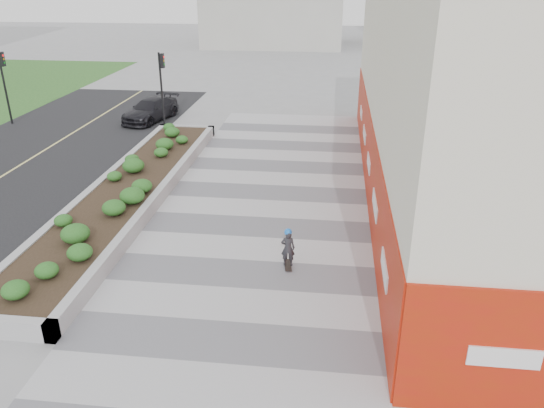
{
  "coord_description": "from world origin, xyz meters",
  "views": [
    {
      "loc": [
        2.47,
        -11.75,
        8.4
      ],
      "look_at": [
        0.55,
        4.59,
        1.1
      ],
      "focal_mm": 35.0,
      "sensor_mm": 36.0,
      "label": 1
    }
  ],
  "objects_px": {
    "traffic_signal_near": "(162,79)",
    "skateboarder": "(288,248)",
    "planter": "(128,188)",
    "car_dark": "(150,110)",
    "traffic_signal_far": "(4,77)"
  },
  "relations": [
    {
      "from": "traffic_signal_near",
      "to": "planter",
      "type": "bearing_deg",
      "value": -80.65
    },
    {
      "from": "car_dark",
      "to": "skateboarder",
      "type": "bearing_deg",
      "value": -44.72
    },
    {
      "from": "traffic_signal_near",
      "to": "skateboarder",
      "type": "xyz_separation_m",
      "value": [
        8.53,
        -15.14,
        -2.09
      ]
    },
    {
      "from": "traffic_signal_near",
      "to": "car_dark",
      "type": "relative_size",
      "value": 0.94
    },
    {
      "from": "planter",
      "to": "skateboarder",
      "type": "height_order",
      "value": "skateboarder"
    },
    {
      "from": "traffic_signal_near",
      "to": "traffic_signal_far",
      "type": "bearing_deg",
      "value": -176.89
    },
    {
      "from": "planter",
      "to": "traffic_signal_far",
      "type": "height_order",
      "value": "traffic_signal_far"
    },
    {
      "from": "skateboarder",
      "to": "car_dark",
      "type": "height_order",
      "value": "skateboarder"
    },
    {
      "from": "planter",
      "to": "traffic_signal_near",
      "type": "height_order",
      "value": "traffic_signal_near"
    },
    {
      "from": "traffic_signal_near",
      "to": "skateboarder",
      "type": "height_order",
      "value": "traffic_signal_near"
    },
    {
      "from": "planter",
      "to": "car_dark",
      "type": "xyz_separation_m",
      "value": [
        -3.0,
        11.69,
        0.23
      ]
    },
    {
      "from": "planter",
      "to": "traffic_signal_near",
      "type": "xyz_separation_m",
      "value": [
        -1.73,
        10.5,
        2.34
      ]
    },
    {
      "from": "planter",
      "to": "skateboarder",
      "type": "relative_size",
      "value": 13.69
    },
    {
      "from": "skateboarder",
      "to": "traffic_signal_near",
      "type": "bearing_deg",
      "value": 109.4
    },
    {
      "from": "skateboarder",
      "to": "car_dark",
      "type": "bearing_deg",
      "value": 110.98
    }
  ]
}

